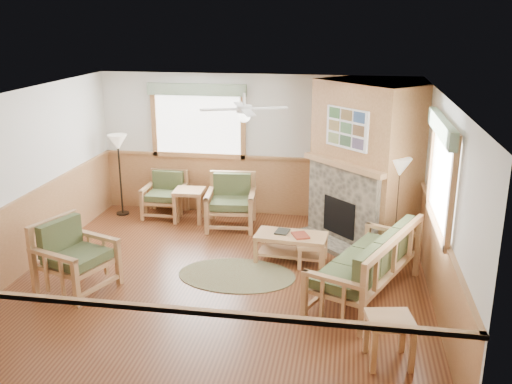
% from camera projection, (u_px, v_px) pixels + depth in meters
% --- Properties ---
extents(floor, '(6.00, 6.00, 0.01)m').
position_uv_depth(floor, '(222.00, 279.00, 8.42)').
color(floor, brown).
rests_on(floor, ground).
extents(ceiling, '(6.00, 6.00, 0.01)m').
position_uv_depth(ceiling, '(218.00, 95.00, 7.62)').
color(ceiling, white).
rests_on(ceiling, floor).
extents(wall_back, '(6.00, 0.02, 2.70)m').
position_uv_depth(wall_back, '(255.00, 146.00, 10.85)').
color(wall_back, silver).
rests_on(wall_back, floor).
extents(wall_front, '(6.00, 0.02, 2.70)m').
position_uv_depth(wall_front, '(146.00, 287.00, 5.20)').
color(wall_front, silver).
rests_on(wall_front, floor).
extents(wall_left, '(0.02, 6.00, 2.70)m').
position_uv_depth(wall_left, '(24.00, 182.00, 8.50)').
color(wall_left, silver).
rests_on(wall_left, floor).
extents(wall_right, '(0.02, 6.00, 2.70)m').
position_uv_depth(wall_right, '(441.00, 203.00, 7.55)').
color(wall_right, silver).
rests_on(wall_right, floor).
extents(wainscot, '(6.00, 6.00, 1.10)m').
position_uv_depth(wainscot, '(221.00, 244.00, 8.26)').
color(wainscot, '#A97445').
rests_on(wainscot, floor).
extents(fireplace, '(3.11, 3.11, 2.70)m').
position_uv_depth(fireplace, '(365.00, 162.00, 9.63)').
color(fireplace, '#A97445').
rests_on(fireplace, floor).
extents(window_back, '(1.90, 0.16, 1.50)m').
position_uv_depth(window_back, '(197.00, 82.00, 10.63)').
color(window_back, white).
rests_on(window_back, wall_back).
extents(window_right, '(0.16, 1.90, 1.50)m').
position_uv_depth(window_right, '(449.00, 117.00, 7.02)').
color(window_right, white).
rests_on(window_right, wall_right).
extents(ceiling_fan, '(1.59, 1.59, 0.36)m').
position_uv_depth(ceiling_fan, '(244.00, 96.00, 7.87)').
color(ceiling_fan, white).
rests_on(ceiling_fan, ceiling).
extents(sofa, '(2.27, 1.63, 0.97)m').
position_uv_depth(sofa, '(366.00, 263.00, 7.78)').
color(sofa, tan).
rests_on(sofa, floor).
extents(armchair_back_left, '(0.75, 0.75, 0.84)m').
position_uv_depth(armchair_back_left, '(165.00, 195.00, 10.97)').
color(armchair_back_left, tan).
rests_on(armchair_back_left, floor).
extents(armchair_back_right, '(0.93, 0.93, 0.96)m').
position_uv_depth(armchair_back_right, '(231.00, 202.00, 10.35)').
color(armchair_back_right, tan).
rests_on(armchair_back_right, floor).
extents(armchair_left, '(1.13, 1.13, 0.99)m').
position_uv_depth(armchair_left, '(76.00, 256.00, 7.98)').
color(armchair_left, tan).
rests_on(armchair_left, floor).
extents(coffee_table, '(1.15, 0.65, 0.44)m').
position_uv_depth(coffee_table, '(291.00, 248.00, 8.98)').
color(coffee_table, tan).
rests_on(coffee_table, floor).
extents(end_table_chairs, '(0.57, 0.55, 0.61)m').
position_uv_depth(end_table_chairs, '(189.00, 205.00, 10.72)').
color(end_table_chairs, tan).
rests_on(end_table_chairs, floor).
extents(end_table_sofa, '(0.57, 0.56, 0.56)m').
position_uv_depth(end_table_sofa, '(389.00, 340.00, 6.32)').
color(end_table_sofa, tan).
rests_on(end_table_sofa, floor).
extents(footstool, '(0.49, 0.49, 0.38)m').
position_uv_depth(footstool, '(310.00, 254.00, 8.83)').
color(footstool, tan).
rests_on(footstool, floor).
extents(braided_rug, '(1.89, 1.89, 0.01)m').
position_uv_depth(braided_rug, '(237.00, 275.00, 8.53)').
color(braided_rug, brown).
rests_on(braided_rug, floor).
extents(floor_lamp_left, '(0.43, 0.43, 1.59)m').
position_uv_depth(floor_lamp_left, '(120.00, 175.00, 10.94)').
color(floor_lamp_left, black).
rests_on(floor_lamp_left, floor).
extents(floor_lamp_right, '(0.42, 0.42, 1.63)m').
position_uv_depth(floor_lamp_right, '(396.00, 208.00, 9.00)').
color(floor_lamp_right, black).
rests_on(floor_lamp_right, floor).
extents(book_red, '(0.32, 0.36, 0.03)m').
position_uv_depth(book_red, '(301.00, 234.00, 8.84)').
color(book_red, maroon).
rests_on(book_red, coffee_table).
extents(book_dark, '(0.24, 0.30, 0.03)m').
position_uv_depth(book_dark, '(282.00, 231.00, 9.00)').
color(book_dark, '#272720').
rests_on(book_dark, coffee_table).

